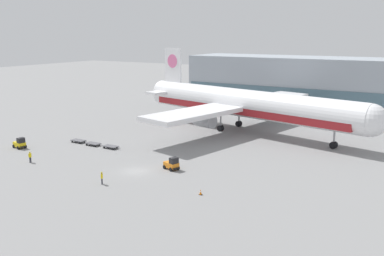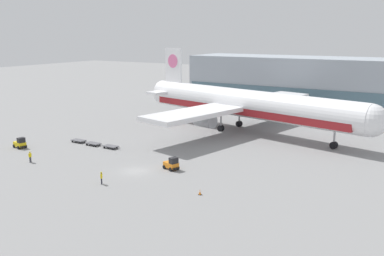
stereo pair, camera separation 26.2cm
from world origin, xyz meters
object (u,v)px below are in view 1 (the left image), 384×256
Objects in this scene: baggage_dolly_third at (111,146)px; airplane_main at (243,104)px; baggage_dolly_lead at (78,140)px; traffic_cone_near at (201,192)px; baggage_tug_mid at (172,164)px; baggage_dolly_second at (93,143)px; ground_crew_near at (30,156)px; baggage_tug_foreground at (20,143)px; ground_crew_far at (102,177)px.

airplane_main is at bearing 60.12° from baggage_dolly_third.
traffic_cone_near is at bearing -18.63° from baggage_dolly_lead.
traffic_cone_near is at bearing -18.56° from baggage_tug_mid.
ground_crew_near reaches higher than baggage_dolly_second.
traffic_cone_near is at bearing 5.47° from baggage_tug_foreground.
baggage_dolly_third is at bearing 40.16° from baggage_tug_foreground.
airplane_main reaches higher than baggage_dolly_second.
baggage_dolly_lead is 25.06m from ground_crew_far.
traffic_cone_near is at bearing 72.67° from ground_crew_far.
ground_crew_near reaches higher than ground_crew_far.
ground_crew_far reaches higher than traffic_cone_near.
baggage_dolly_third is (4.20, 0.12, 0.00)m from baggage_dolly_second.
baggage_tug_foreground is 0.96× the size of baggage_tug_mid.
baggage_dolly_lead is 2.00× the size of ground_crew_near.
baggage_tug_mid is 23.34m from ground_crew_near.
baggage_dolly_lead is (-22.87, -25.06, -5.45)m from airplane_main.
airplane_main is 20.80× the size of baggage_tug_mid.
baggage_tug_mid is at bearing 16.95° from baggage_tug_foreground.
baggage_tug_foreground reaches higher than ground_crew_far.
baggage_tug_foreground is at bearing -118.42° from airplane_main.
baggage_dolly_second is 4.20m from baggage_dolly_third.
baggage_tug_mid is at bearing 142.66° from traffic_cone_near.
baggage_tug_foreground is 3.54× the size of traffic_cone_near.
traffic_cone_near is at bearing -61.27° from airplane_main.
baggage_dolly_second is (10.08, 8.22, -0.49)m from baggage_tug_foreground.
baggage_dolly_third is at bearing -176.69° from baggage_tug_mid.
baggage_dolly_second is 13.27m from ground_crew_near.
baggage_dolly_lead is at bearing -168.28° from ground_crew_near.
airplane_main is 21.62× the size of baggage_tug_foreground.
baggage_tug_foreground reaches higher than baggage_dolly_lead.
baggage_dolly_second is 4.95× the size of traffic_cone_near.
airplane_main is 43.60m from ground_crew_near.
baggage_dolly_third is 19.06m from ground_crew_far.
ground_crew_near is at bearing -94.17° from baggage_dolly_second.
ground_crew_far is at bearing -36.88° from baggage_dolly_lead.
ground_crew_near is 30.68m from traffic_cone_near.
baggage_dolly_third is at bearing -0.57° from baggage_dolly_lead.
traffic_cone_near is at bearing 92.78° from ground_crew_near.
airplane_main is 32.02m from baggage_dolly_second.
airplane_main is at bearing 106.37° from traffic_cone_near.
baggage_dolly_lead is 35.53m from traffic_cone_near.
baggage_tug_mid is at bearing -10.43° from baggage_dolly_lead.
baggage_tug_mid is at bearing -11.81° from baggage_dolly_second.
ground_crew_far is at bearing 83.53° from ground_crew_near.
ground_crew_far is at bearing -4.50° from baggage_tug_foreground.
baggage_dolly_lead is 2.05× the size of ground_crew_far.
traffic_cone_near is (39.66, -3.06, -0.51)m from baggage_tug_foreground.
baggage_dolly_lead is at bearing 161.08° from traffic_cone_near.
baggage_dolly_second is 1.00× the size of baggage_dolly_third.
baggage_dolly_second is 21.81m from ground_crew_far.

